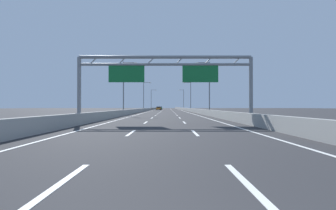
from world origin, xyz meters
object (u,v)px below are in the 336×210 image
Objects in this scene: streetlamp_left_mid at (126,85)px; orange_car at (159,108)px; streetlamp_left_far at (145,95)px; black_car at (160,108)px; streetlamp_left_distant at (152,98)px; blue_car at (161,108)px; green_car at (161,108)px; streetlamp_right_far at (191,95)px; sign_gantry at (165,71)px; streetlamp_right_mid at (209,85)px; streetlamp_right_distant at (184,98)px.

streetlamp_left_mid is 2.05× the size of orange_car.
black_car is (3.72, 30.70, -4.67)m from streetlamp_left_far.
blue_car is (3.66, 15.93, -4.67)m from streetlamp_left_distant.
black_car is at bearing 89.26° from orange_car.
green_car is at bearing 63.55° from streetlamp_left_distant.
orange_car is (-11.30, 23.91, -4.68)m from streetlamp_right_far.
black_car is 1.00× the size of orange_car.
sign_gantry is 108.78m from blue_car.
streetlamp_right_far and streetlamp_left_distant have the same top height.
blue_car is at bearing 97.29° from streetlamp_right_mid.
streetlamp_right_distant is at bearing 78.32° from streetlamp_left_mid.
sign_gantry is 80.71m from orange_car.
streetlamp_left_mid and streetlamp_left_far have the same top height.
streetlamp_right_mid reaches higher than black_car.
blue_car is 0.89× the size of orange_car.
streetlamp_left_mid is 1.00× the size of streetlamp_right_far.
black_car reaches higher than blue_car.
streetlamp_left_mid is at bearing -90.00° from streetlamp_left_distant.
streetlamp_left_distant is at bearing 124.59° from black_car.
streetlamp_right_mid is 1.00× the size of streetlamp_left_far.
green_car is (-11.06, 43.88, -4.63)m from streetlamp_right_far.
streetlamp_right_far is 1.00× the size of streetlamp_left_distant.
streetlamp_right_mid is 2.17× the size of green_car.
streetlamp_left_far is 36.10m from streetlamp_left_distant.
streetlamp_left_far is 1.00× the size of streetlamp_right_far.
streetlamp_right_distant is (14.93, 36.10, 0.00)m from streetlamp_left_far.
orange_car is at bearing -90.67° from green_car.
streetlamp_left_mid is 73.73m from streetlamp_right_distant.
streetlamp_right_far is 36.10m from streetlamp_right_distant.
streetlamp_left_distant is 2.30× the size of blue_car.
orange_car is at bearing -90.04° from blue_car.
streetlamp_right_distant is (14.93, 72.20, 0.00)m from streetlamp_left_mid.
orange_car is (-0.09, -6.79, -0.01)m from black_car.
sign_gantry reaches higher than orange_car.
streetlamp_right_distant is 13.29m from black_car.
sign_gantry is at bearing -87.30° from orange_car.
streetlamp_left_far and streetlamp_right_distant have the same top height.
sign_gantry is 1.76× the size of streetlamp_right_distant.
streetlamp_right_far is at bearing 67.53° from streetlamp_left_mid.
streetlamp_left_far is 2.30× the size of blue_car.
black_car is (-11.21, 66.80, -4.67)m from streetlamp_right_mid.
green_car is (3.87, 43.88, -4.63)m from streetlamp_left_far.
streetlamp_left_distant reaches higher than blue_car.
orange_car is at bearing -90.74° from black_car.
sign_gantry is at bearing -97.55° from streetlamp_right_far.
streetlamp_left_far is at bearing 180.00° from streetlamp_right_far.
streetlamp_left_far is at bearing -94.02° from blue_car.
sign_gantry is 93.00m from streetlamp_left_distant.
streetlamp_left_distant is (-14.93, 36.10, 0.00)m from streetlamp_right_far.
streetlamp_right_far is 39.07m from streetlamp_left_distant.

